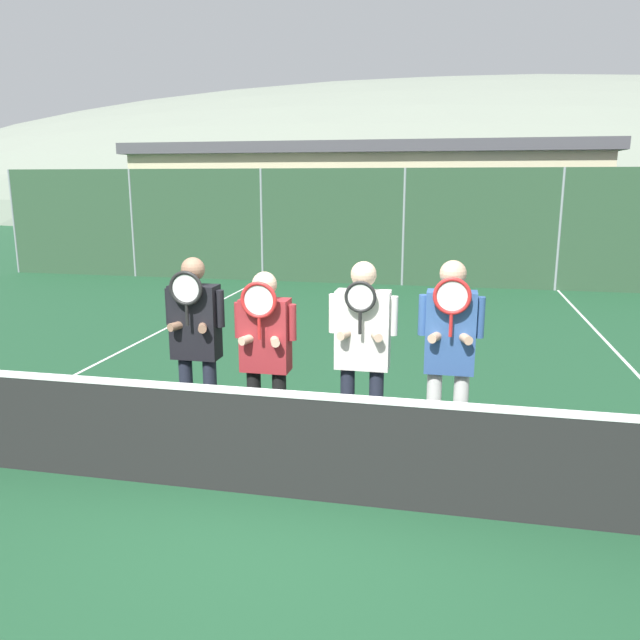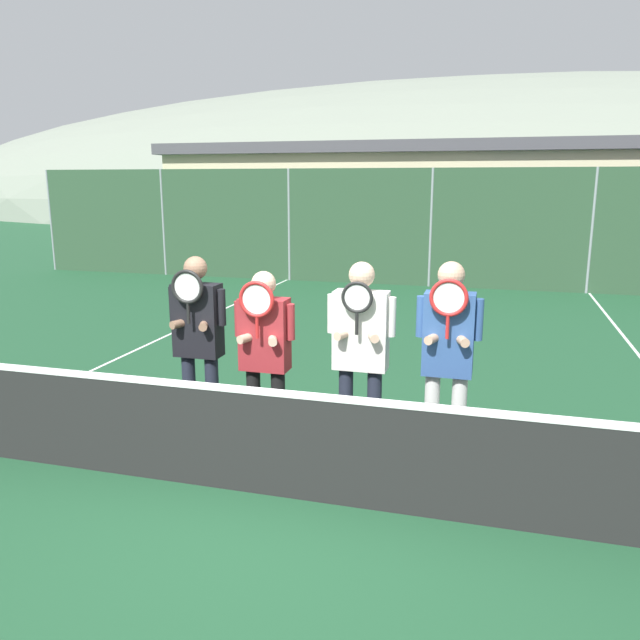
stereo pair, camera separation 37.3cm
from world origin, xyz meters
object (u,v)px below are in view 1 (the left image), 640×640
(car_center, at_px, (556,241))
(player_center_left, at_px, (265,349))
(player_rightmost, at_px, (450,348))
(player_leftmost, at_px, (196,336))
(car_left_of_center, at_px, (364,238))
(player_center_right, at_px, (362,344))
(car_far_left, at_px, (195,238))

(car_center, bearing_deg, player_center_left, -109.05)
(player_rightmost, xyz_separation_m, car_center, (2.72, 12.49, -0.16))
(player_leftmost, xyz_separation_m, car_left_of_center, (-0.15, 12.50, -0.16))
(player_center_right, bearing_deg, car_far_left, 119.08)
(car_far_left, relative_size, car_center, 0.94)
(player_center_left, bearing_deg, player_rightmost, 3.25)
(player_rightmost, bearing_deg, car_center, 77.73)
(player_center_right, distance_m, car_far_left, 14.00)
(player_leftmost, relative_size, car_left_of_center, 0.39)
(player_leftmost, xyz_separation_m, car_far_left, (-5.22, 12.24, -0.23))
(player_center_right, distance_m, player_rightmost, 0.76)
(player_center_right, xyz_separation_m, car_center, (3.48, 12.47, -0.15))
(car_far_left, bearing_deg, player_center_right, -60.92)
(car_left_of_center, bearing_deg, player_leftmost, -89.31)
(car_far_left, height_order, car_left_of_center, car_left_of_center)
(car_left_of_center, bearing_deg, car_far_left, -177.10)
(player_leftmost, distance_m, car_far_left, 13.31)
(player_leftmost, height_order, car_left_of_center, car_left_of_center)
(player_rightmost, distance_m, car_far_left, 14.40)
(car_far_left, distance_m, car_left_of_center, 5.08)
(car_left_of_center, bearing_deg, player_center_left, -86.07)
(player_leftmost, bearing_deg, car_left_of_center, 90.69)
(player_center_right, xyz_separation_m, player_rightmost, (0.76, -0.02, 0.01))
(player_leftmost, height_order, car_far_left, player_leftmost)
(car_far_left, bearing_deg, player_leftmost, -66.89)
(car_left_of_center, distance_m, car_center, 5.21)
(player_center_right, xyz_separation_m, car_left_of_center, (-1.73, 12.49, -0.16))
(player_center_right, relative_size, car_left_of_center, 0.39)
(player_leftmost, relative_size, player_center_left, 1.06)
(player_leftmost, bearing_deg, player_center_left, -8.41)
(player_leftmost, xyz_separation_m, player_rightmost, (2.34, -0.01, 0.02))
(car_left_of_center, bearing_deg, player_rightmost, -78.74)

